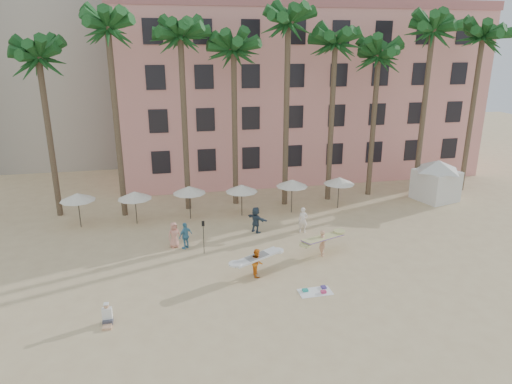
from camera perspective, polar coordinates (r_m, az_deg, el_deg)
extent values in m
plane|color=#D1B789|center=(25.07, 5.61, -12.76)|extent=(120.00, 120.00, 0.00)
cube|color=pink|center=(48.73, 4.83, 12.23)|extent=(35.00, 14.00, 16.00)
cylinder|color=brown|center=(37.59, -24.36, 5.96)|extent=(0.44, 0.44, 12.00)
cylinder|color=brown|center=(35.66, -17.00, 7.84)|extent=(0.44, 0.44, 14.00)
cylinder|color=brown|center=(36.08, -8.91, 8.11)|extent=(0.44, 0.44, 13.50)
cylinder|color=brown|center=(37.05, -2.67, 7.77)|extent=(0.44, 0.44, 12.50)
cylinder|color=brown|center=(36.76, 3.80, 9.25)|extent=(0.44, 0.44, 14.50)
cylinder|color=brown|center=(38.58, 9.38, 8.33)|extent=(0.44, 0.44, 13.00)
cylinder|color=brown|center=(40.70, 14.42, 7.79)|extent=(0.44, 0.44, 12.00)
cylinder|color=brown|center=(41.59, 20.16, 8.87)|extent=(0.44, 0.44, 14.00)
cylinder|color=brown|center=(44.83, 25.31, 8.51)|extent=(0.44, 0.44, 13.50)
cylinder|color=#332B23|center=(35.54, -21.23, -2.25)|extent=(0.07, 0.07, 2.50)
cone|color=silver|center=(35.20, -21.43, -0.56)|extent=(2.50, 2.50, 0.55)
cylinder|color=#332B23|center=(34.98, -14.79, -2.00)|extent=(0.07, 0.07, 2.40)
cone|color=silver|center=(34.64, -14.93, -0.37)|extent=(2.50, 2.50, 0.55)
cylinder|color=#332B23|center=(35.11, -8.27, -1.42)|extent=(0.07, 0.07, 2.50)
cone|color=silver|center=(34.77, -8.35, 0.29)|extent=(2.50, 2.50, 0.55)
cylinder|color=#332B23|center=(35.45, -1.79, -1.13)|extent=(0.07, 0.07, 2.40)
cone|color=silver|center=(35.12, -1.81, 0.49)|extent=(2.50, 2.50, 0.55)
cylinder|color=#332B23|center=(36.18, 4.49, -0.61)|extent=(0.07, 0.07, 2.60)
cone|color=silver|center=(35.83, 4.53, 1.13)|extent=(2.50, 2.50, 0.55)
cylinder|color=#332B23|center=(37.64, 10.27, -0.19)|extent=(0.07, 0.07, 2.50)
cone|color=silver|center=(37.32, 10.36, 1.41)|extent=(2.50, 2.50, 0.55)
cube|color=silver|center=(42.01, 21.53, 0.80)|extent=(3.69, 3.69, 2.60)
cone|color=silver|center=(41.57, 21.80, 3.10)|extent=(5.53, 5.53, 0.90)
cube|color=white|center=(25.46, 7.40, -12.28)|extent=(1.82, 1.04, 0.02)
cube|color=teal|center=(25.44, 6.17, -12.10)|extent=(0.31, 0.26, 0.10)
cube|color=#CE396C|center=(25.40, 8.44, -12.23)|extent=(0.29, 0.23, 0.12)
cube|color=#483682|center=(25.88, 8.45, -11.68)|extent=(0.27, 0.31, 0.08)
imported|color=tan|center=(29.27, 8.34, -6.29)|extent=(0.55, 0.70, 1.70)
cube|color=#CDCA80|center=(29.14, 8.37, -5.68)|extent=(3.17, 2.22, 0.38)
imported|color=orange|center=(26.53, 0.12, -8.78)|extent=(0.63, 0.81, 1.67)
cube|color=silver|center=(26.39, 0.12, -8.14)|extent=(3.02, 1.87, 0.31)
imported|color=#DE907D|center=(30.54, -10.20, -5.30)|extent=(0.98, 0.80, 1.74)
imported|color=white|center=(32.55, 5.89, -3.52)|extent=(0.79, 0.66, 1.84)
imported|color=#35495D|center=(32.36, -0.02, -3.49)|extent=(1.48, 1.76, 1.90)
imported|color=#4D91B3|center=(30.21, -8.80, -5.41)|extent=(1.10, 1.01, 1.81)
cylinder|color=black|center=(29.30, -6.56, -5.76)|extent=(0.04, 0.04, 2.10)
cube|color=black|center=(28.92, -6.63, -3.94)|extent=(0.18, 0.03, 0.35)
cube|color=#3F3F4C|center=(23.81, -18.03, -15.10)|extent=(0.47, 0.44, 0.25)
cube|color=tan|center=(23.54, -18.10, -15.70)|extent=(0.42, 0.47, 0.12)
cube|color=white|center=(23.65, -18.11, -14.22)|extent=(0.46, 0.27, 0.57)
sphere|color=tan|center=(23.43, -18.21, -13.36)|extent=(0.25, 0.25, 0.25)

